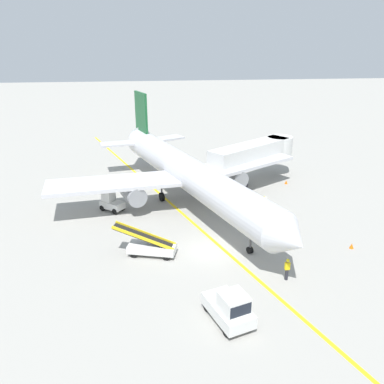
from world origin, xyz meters
The scene contains 11 objects.
ground_plane centered at (0.00, 0.00, 0.00)m, with size 300.00×300.00×0.00m, color #9E9B93.
taxi_line_yellow centered at (-0.55, 5.00, 0.00)m, with size 0.30×80.00×0.01m, color yellow.
airliner centered at (-0.72, 10.55, 3.42)m, with size 27.61×34.35×10.10m.
jet_bridge centered at (8.70, 16.40, 3.54)m, with size 11.97×9.31×4.85m.
pushback_tug centered at (-0.31, -8.78, 0.99)m, with size 2.89×4.00×2.20m.
baggage_tug_near_wing centered at (-8.53, 9.42, 0.93)m, with size 2.69×2.51×2.10m.
belt_loader_forward_hold centered at (-4.84, -0.05, 0.78)m, with size 5.16×2.60×2.59m.
belt_loader_aft_hold centered at (6.25, 7.02, 0.78)m, with size 2.77×5.14×2.59m.
ground_crew_marshaller centered at (4.75, -4.88, 0.91)m, with size 0.36×0.24×1.70m.
safety_cone_nose_left centered at (11.76, -1.20, 0.22)m, with size 0.36×0.36×0.44m, color orange.
safety_cone_nose_right centered at (11.96, 14.72, 0.22)m, with size 0.36×0.36×0.44m, color orange.
Camera 1 is at (-5.14, -27.86, 16.07)m, focal length 36.54 mm.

